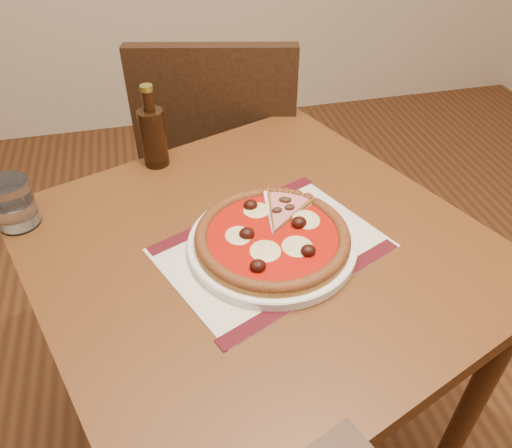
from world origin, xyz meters
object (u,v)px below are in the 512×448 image
Objects in this scene: plate at (272,244)px; pizza at (272,236)px; table at (258,280)px; water_glass at (13,203)px; chair_far at (220,159)px; bottle at (153,135)px.

pizza is (-0.00, -0.00, 0.02)m from plate.
table is at bearing 133.86° from pizza.
plate is at bearing 59.40° from pizza.
water_glass is at bearing 158.07° from plate.
chair_far reaches higher than plate.
chair_far is 0.71m from plate.
chair_far is 9.53× the size of water_glass.
plate is at bearing 102.02° from chair_far.
chair_far is 0.71m from pizza.
water_glass reaches higher than plate.
plate is 3.18× the size of water_glass.
plate is at bearing -61.87° from bottle.
water_glass is at bearing -151.00° from bottle.
chair_far is at bearing 45.12° from water_glass.
chair_far reaches higher than pizza.
pizza is at bearing -61.90° from bottle.
chair_far is (0.03, 0.65, -0.11)m from table.
water_glass is 0.32m from bottle.
bottle is at bearing 116.80° from table.
pizza reaches higher than plate.
pizza is at bearing -120.60° from plate.
table is at bearing 134.33° from plate.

